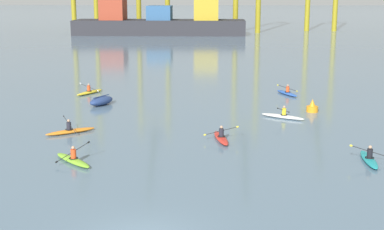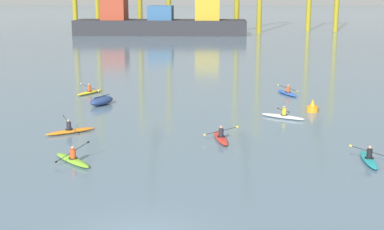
% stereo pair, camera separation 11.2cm
% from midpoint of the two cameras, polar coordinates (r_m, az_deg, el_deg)
% --- Properties ---
extents(container_barge, '(37.17, 9.48, 8.46)m').
position_cam_midpoint_polar(container_barge, '(122.76, -3.29, 9.54)').
color(container_barge, '#28282D').
rests_on(container_barge, ground).
extents(capsized_dinghy, '(2.18, 2.81, 0.76)m').
position_cam_midpoint_polar(capsized_dinghy, '(45.83, -9.42, 1.45)').
color(capsized_dinghy, navy).
rests_on(capsized_dinghy, ground).
extents(channel_buoy, '(0.90, 0.90, 1.00)m').
position_cam_midpoint_polar(channel_buoy, '(43.61, 12.25, 0.78)').
color(channel_buoy, orange).
rests_on(channel_buoy, ground).
extents(kayak_orange, '(3.10, 2.50, 1.05)m').
position_cam_midpoint_polar(kayak_orange, '(37.06, -12.54, -1.59)').
color(kayak_orange, orange).
rests_on(kayak_orange, ground).
extents(kayak_yellow, '(2.10, 3.29, 0.95)m').
position_cam_midpoint_polar(kayak_yellow, '(51.26, -10.60, 2.37)').
color(kayak_yellow, yellow).
rests_on(kayak_yellow, ground).
extents(kayak_white, '(3.22, 2.28, 1.01)m').
position_cam_midpoint_polar(kayak_white, '(41.03, 9.29, -0.10)').
color(kayak_white, silver).
rests_on(kayak_white, ground).
extents(kayak_teal, '(2.22, 3.42, 0.98)m').
position_cam_midpoint_polar(kayak_teal, '(31.63, 17.72, -4.33)').
color(kayak_teal, teal).
rests_on(kayak_teal, ground).
extents(kayak_red, '(2.22, 3.45, 0.95)m').
position_cam_midpoint_polar(kayak_red, '(34.56, 2.93, -2.33)').
color(kayak_red, red).
rests_on(kayak_red, ground).
extents(kayak_blue, '(2.04, 3.37, 1.03)m').
position_cam_midpoint_polar(kayak_blue, '(50.61, 9.73, 2.27)').
color(kayak_blue, '#2856B2').
rests_on(kayak_blue, ground).
extents(kayak_lime, '(2.76, 2.89, 1.06)m').
position_cam_midpoint_polar(kayak_lime, '(30.71, -12.31, -4.52)').
color(kayak_lime, '#7ABC2D').
rests_on(kayak_lime, ground).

